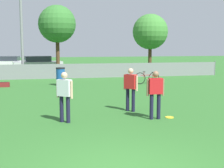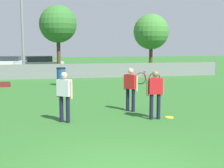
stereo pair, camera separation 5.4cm
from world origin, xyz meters
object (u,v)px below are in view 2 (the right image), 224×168
tree_far_right (151,32)px  parked_car_silver (39,64)px  player_defender_red (155,91)px  gear_bag_sideline (5,85)px  frisbee_disc (169,117)px  trash_bin (61,76)px  light_pole (22,14)px  tree_near_pole (58,24)px  bicycle_sideline (148,78)px  player_thrower_red (131,86)px  parked_car_white (8,63)px  player_receiver_white (64,93)px

tree_far_right → parked_car_silver: 11.18m
player_defender_red → gear_bag_sideline: (-6.06, 9.70, -0.83)m
frisbee_disc → trash_bin: trash_bin is taller
light_pole → tree_near_pole: bearing=49.7°
tree_near_pole → trash_bin: size_ratio=5.26×
player_defender_red → parked_car_silver: player_defender_red is taller
bicycle_sideline → light_pole: bearing=142.1°
bicycle_sideline → parked_car_silver: (-7.13, 11.84, 0.31)m
player_thrower_red → trash_bin: 8.55m
bicycle_sideline → parked_car_white: size_ratio=0.37×
frisbee_disc → parked_car_white: size_ratio=0.06×
tree_far_right → frisbee_disc: 18.38m
player_receiver_white → trash_bin: player_receiver_white is taller
light_pole → parked_car_white: light_pole is taller
bicycle_sideline → tree_near_pole: bearing=117.1°
player_thrower_red → frisbee_disc: size_ratio=5.54×
light_pole → tree_near_pole: (2.73, 3.22, -0.53)m
light_pole → player_receiver_white: (2.23, -14.24, -3.84)m
parked_car_white → player_receiver_white: bearing=-72.2°
light_pole → player_thrower_red: (4.78, -13.02, -3.84)m
tree_far_right → trash_bin: tree_far_right is taller
frisbee_disc → player_thrower_red: bearing=128.4°
light_pole → frisbee_disc: 16.20m
player_thrower_red → bicycle_sideline: bearing=114.8°
player_receiver_white → bicycle_sideline: (5.86, 9.12, -0.58)m
light_pole → player_defender_red: light_pole is taller
light_pole → bicycle_sideline: size_ratio=4.68×
parked_car_white → parked_car_silver: size_ratio=0.98×
tree_far_right → gear_bag_sideline: (-11.83, -7.64, -3.55)m
bicycle_sideline → player_receiver_white: bearing=-128.3°
parked_car_white → tree_near_pole: bearing=-45.0°
player_defender_red → trash_bin: (-2.70, 9.66, -0.40)m
player_receiver_white → bicycle_sideline: player_receiver_white is taller
parked_car_silver → light_pole: bearing=-107.1°
tree_far_right → tree_near_pole: bearing=177.9°
player_thrower_red → gear_bag_sideline: size_ratio=2.68×
trash_bin → gear_bag_sideline: size_ratio=1.83×
tree_near_pole → player_receiver_white: tree_near_pole is taller
light_pole → bicycle_sideline: (8.09, -5.11, -4.41)m
tree_near_pole → player_defender_red: 18.13m
tree_near_pole → bicycle_sideline: (5.36, -8.33, -3.89)m
frisbee_disc → parked_car_silver: bearing=103.0°
tree_far_right → player_defender_red: bearing=-108.4°
bicycle_sideline → trash_bin: trash_bin is taller
player_thrower_red → trash_bin: size_ratio=1.47×
light_pole → bicycle_sideline: light_pole is taller
gear_bag_sideline → parked_car_silver: (1.76, 11.46, 0.56)m
player_receiver_white → parked_car_silver: size_ratio=0.34×
player_thrower_red → trash_bin: bearing=152.6°
gear_bag_sideline → player_defender_red: bearing=-58.0°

